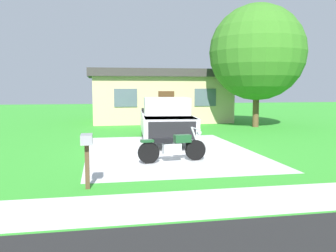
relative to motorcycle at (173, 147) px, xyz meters
name	(u,v)px	position (x,y,z in m)	size (l,w,h in m)	color
ground_plane	(169,151)	(0.24, 1.90, -0.47)	(80.00, 80.00, 0.00)	green
driveway_pad	(169,151)	(0.24, 1.90, -0.47)	(5.92, 8.14, 0.01)	#BEBEBE
sidewalk_strip	(225,201)	(0.24, -4.10, -0.47)	(36.00, 1.80, 0.01)	silver
motorcycle	(173,147)	(0.00, 0.00, 0.00)	(2.21, 0.70, 1.09)	black
pickup_truck	(165,119)	(0.53, 4.34, 0.48)	(2.50, 5.77, 1.90)	black
mailbox	(87,147)	(-2.53, -2.62, 0.51)	(0.26, 0.48, 1.26)	#4C3823
shade_tree	(257,53)	(6.82, 9.04, 3.87)	(5.54, 5.54, 7.12)	brown
neighbor_house	(160,95)	(1.86, 13.78, 1.32)	(9.60, 5.60, 3.50)	tan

